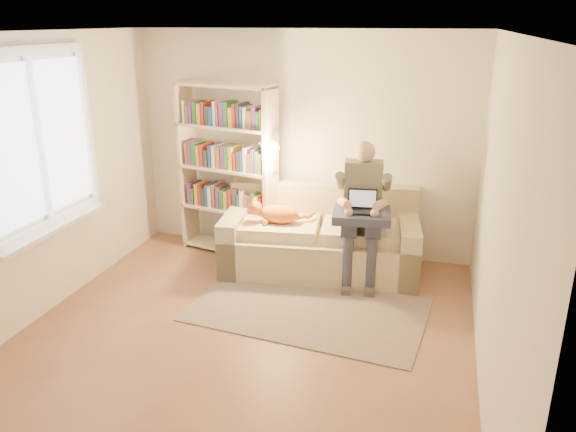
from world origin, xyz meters
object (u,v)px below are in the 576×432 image
(sofa, at_px, (320,241))
(cat, at_px, (273,213))
(laptop, at_px, (362,206))
(person, at_px, (362,204))
(bookshelf, at_px, (227,162))

(sofa, relative_size, cat, 3.37)
(sofa, height_order, laptop, laptop)
(person, xyz_separation_m, cat, (-0.96, -0.10, -0.16))
(sofa, distance_m, laptop, 0.76)
(sofa, bearing_deg, cat, -165.20)
(sofa, height_order, cat, sofa)
(sofa, xyz_separation_m, bookshelf, (-1.16, 0.19, 0.79))
(laptop, distance_m, bookshelf, 1.72)
(person, distance_m, cat, 0.98)
(person, bearing_deg, sofa, 160.49)
(person, bearing_deg, bookshelf, 162.65)
(cat, bearing_deg, bookshelf, 142.49)
(bookshelf, bearing_deg, person, 1.72)
(sofa, xyz_separation_m, laptop, (0.49, -0.23, 0.54))
(sofa, bearing_deg, person, -19.51)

